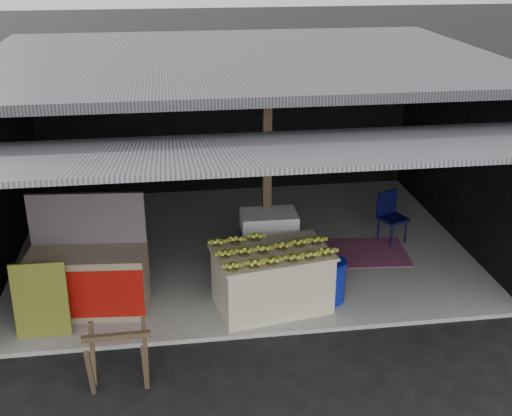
{
  "coord_description": "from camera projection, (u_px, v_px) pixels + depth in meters",
  "views": [
    {
      "loc": [
        -1.05,
        -6.56,
        4.55
      ],
      "look_at": [
        0.09,
        1.49,
        1.1
      ],
      "focal_mm": 45.0,
      "sensor_mm": 36.0,
      "label": 1
    }
  ],
  "objects": [
    {
      "name": "concrete_slab",
      "position": [
        242.0,
        246.0,
        10.16
      ],
      "size": [
        7.0,
        5.0,
        0.06
      ],
      "primitive_type": "cube",
      "color": "gray",
      "rests_on": "ground"
    },
    {
      "name": "magenta_rug",
      "position": [
        357.0,
        252.0,
        9.87
      ],
      "size": [
        1.58,
        1.13,
        0.01
      ],
      "primitive_type": "cube",
      "rotation": [
        0.0,
        0.0,
        -0.09
      ],
      "color": "maroon",
      "rests_on": "concrete_slab"
    },
    {
      "name": "banana_table",
      "position": [
        272.0,
        279.0,
        8.29
      ],
      "size": [
        1.61,
        1.15,
        0.81
      ],
      "rotation": [
        0.0,
        0.0,
        0.18
      ],
      "color": "silver",
      "rests_on": "concrete_slab"
    },
    {
      "name": "picture_frames",
      "position": [
        216.0,
        94.0,
        11.58
      ],
      "size": [
        1.62,
        0.04,
        0.46
      ],
      "color": "black",
      "rests_on": "shophouse"
    },
    {
      "name": "sawhorse",
      "position": [
        118.0,
        354.0,
        6.84
      ],
      "size": [
        0.72,
        0.62,
        0.69
      ],
      "rotation": [
        0.0,
        0.0,
        0.02
      ],
      "color": "brown",
      "rests_on": "ground"
    },
    {
      "name": "water_barrel",
      "position": [
        331.0,
        282.0,
        8.48
      ],
      "size": [
        0.38,
        0.38,
        0.56
      ],
      "primitive_type": "cylinder",
      "color": "navy",
      "rests_on": "concrete_slab"
    },
    {
      "name": "green_signboard",
      "position": [
        41.0,
        300.0,
        7.66
      ],
      "size": [
        0.64,
        0.12,
        0.97
      ],
      "primitive_type": "cube",
      "rotation": [
        -0.08,
        0.0,
        0.0
      ],
      "color": "black",
      "rests_on": "concrete_slab"
    },
    {
      "name": "plastic_chair",
      "position": [
        390.0,
        213.0,
        10.12
      ],
      "size": [
        0.5,
        0.5,
        0.81
      ],
      "rotation": [
        0.0,
        0.0,
        0.4
      ],
      "color": "#090B33",
      "rests_on": "concrete_slab"
    },
    {
      "name": "neighbor_stall",
      "position": [
        89.0,
        278.0,
        8.2
      ],
      "size": [
        1.53,
        0.79,
        1.52
      ],
      "rotation": [
        0.0,
        0.0,
        -0.09
      ],
      "color": "#998466",
      "rests_on": "concrete_slab"
    },
    {
      "name": "shophouse",
      "position": [
        238.0,
        113.0,
        9.64
      ],
      "size": [
        7.4,
        7.29,
        3.02
      ],
      "color": "black",
      "rests_on": "ground"
    },
    {
      "name": "ground",
      "position": [
        266.0,
        337.0,
        7.89
      ],
      "size": [
        80.0,
        80.0,
        0.0
      ],
      "primitive_type": "plane",
      "color": "black",
      "rests_on": "ground"
    },
    {
      "name": "white_crate",
      "position": [
        269.0,
        241.0,
        9.25
      ],
      "size": [
        0.8,
        0.56,
        0.88
      ],
      "rotation": [
        0.0,
        0.0,
        -0.02
      ],
      "color": "white",
      "rests_on": "concrete_slab"
    },
    {
      "name": "banana_pile",
      "position": [
        273.0,
        246.0,
        8.1
      ],
      "size": [
        1.47,
        1.04,
        0.16
      ],
      "primitive_type": null,
      "rotation": [
        0.0,
        0.0,
        0.18
      ],
      "color": "gold",
      "rests_on": "banana_table"
    }
  ]
}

